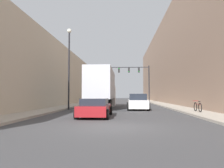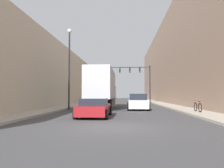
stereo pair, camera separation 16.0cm
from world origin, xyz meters
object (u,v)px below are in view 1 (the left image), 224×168
Objects in this scene: sedan_car at (95,108)px; semi_truck at (103,88)px; street_lamp at (69,59)px; parked_bicycle at (198,107)px; suv_car at (137,102)px; traffic_signal_gantry at (138,76)px.

semi_truck is at bearing 92.92° from sedan_car.
parked_bicycle is at bearing -20.01° from street_lamp.
semi_truck is 5.02m from suv_car.
suv_car is (3.29, 7.34, 0.15)m from sedan_car.
traffic_signal_gantry is at bearing 71.53° from semi_truck.
street_lamp reaches higher than parked_bicycle.
traffic_signal_gantry is at bearing 65.72° from street_lamp.
parked_bicycle is (3.23, -22.39, -4.40)m from traffic_signal_gantry.
semi_truck is 1.46× the size of street_lamp.
street_lamp is 13.04m from parked_bicycle.
semi_truck is 1.63× the size of traffic_signal_gantry.
suv_car is 0.59× the size of traffic_signal_gantry.
sedan_car is at bearing -114.16° from suv_car.
sedan_car is at bearing -158.84° from parked_bicycle.
traffic_signal_gantry is at bearing 98.20° from parked_bicycle.
street_lamp is (-8.22, -18.22, 0.24)m from traffic_signal_gantry.
sedan_car is (0.52, -10.22, -1.70)m from semi_truck.
parked_bicycle is (7.78, 3.01, -0.07)m from sedan_car.
sedan_car is 0.61× the size of traffic_signal_gantry.
sedan_car is at bearing -100.16° from traffic_signal_gantry.
traffic_signal_gantry is at bearing 79.84° from sedan_car.
semi_truck is 10.37m from sedan_car.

